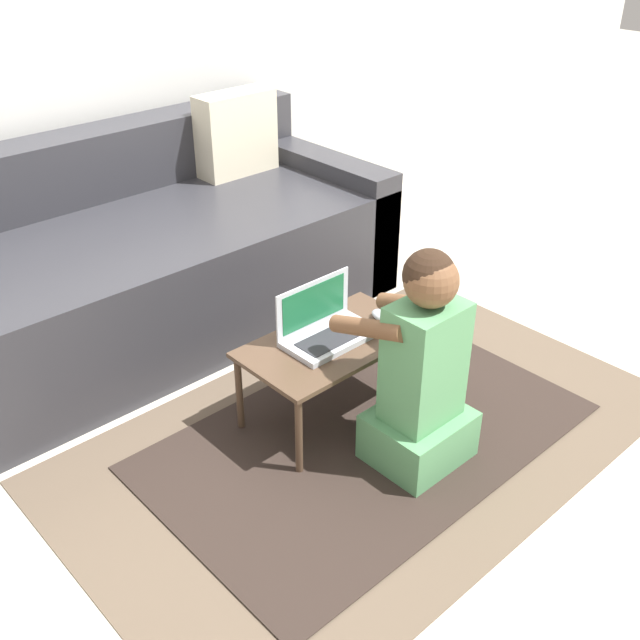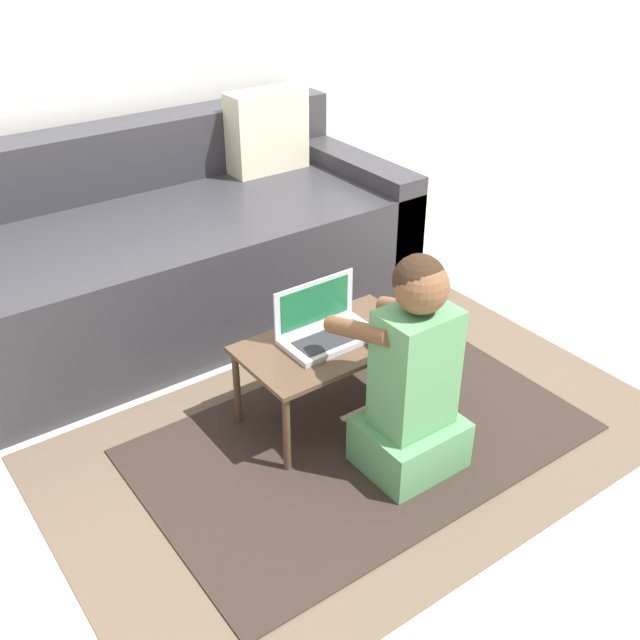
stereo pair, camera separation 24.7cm
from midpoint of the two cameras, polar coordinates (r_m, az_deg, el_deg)
name	(u,v)px [view 1 (the left image)]	position (r m, az deg, el deg)	size (l,w,h in m)	color
ground_plane	(350,431)	(2.58, -0.43, -8.58)	(16.00, 16.00, 0.00)	beige
area_rug	(368,436)	(2.55, 0.85, -8.95)	(2.01, 1.24, 0.01)	brown
couch	(121,268)	(3.12, -17.16, 3.71)	(2.21, 0.93, 0.83)	#2D2D33
laptop_desk	(332,348)	(2.49, -1.89, -2.27)	(0.61, 0.35, 0.31)	#4C3828
laptop	(327,329)	(2.47, -2.36, -0.80)	(0.32, 0.18, 0.19)	#B7BCC6
computer_mouse	(384,316)	(2.58, 2.20, 0.22)	(0.06, 0.10, 0.03)	#B2B7C1
person_seated	(421,372)	(2.28, 4.68, -4.09)	(0.30, 0.42, 0.74)	#518E5B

